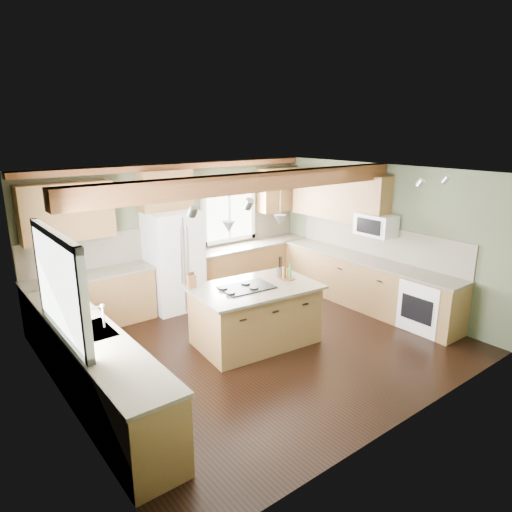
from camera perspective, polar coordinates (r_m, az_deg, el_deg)
floor at (r=7.14m, az=0.46°, el=-10.96°), size 5.60×5.60×0.00m
ceiling at (r=6.41m, az=0.51°, el=10.29°), size 5.60×5.60×0.00m
wall_back at (r=8.69m, az=-9.78°, el=2.84°), size 5.60×0.00×5.60m
wall_left at (r=5.48m, az=-23.32°, el=-6.00°), size 0.00×5.00×5.00m
wall_right at (r=8.62m, az=15.28°, el=2.39°), size 0.00×5.00×5.00m
ceiling_beam at (r=6.50m, az=-0.05°, el=9.22°), size 5.55×0.26×0.26m
soffit_trim at (r=8.42m, az=-9.85°, el=10.97°), size 5.55×0.20×0.10m
backsplash_back at (r=8.70m, az=-9.71°, el=2.24°), size 5.58×0.03×0.58m
backsplash_right at (r=8.66m, az=14.92°, el=1.86°), size 0.03×3.70×0.58m
base_cab_back_left at (r=8.02m, az=-19.82°, el=-5.44°), size 2.02×0.60×0.88m
counter_back_left at (r=7.87m, az=-20.13°, el=-2.31°), size 2.06×0.64×0.04m
base_cab_back_right at (r=9.44m, az=-0.69°, el=-1.29°), size 2.62×0.60×0.88m
counter_back_right at (r=9.32m, az=-0.70°, el=1.41°), size 2.66×0.64×0.04m
base_cab_left at (r=5.95m, az=-19.68°, el=-13.03°), size 0.60×3.70×0.88m
counter_left at (r=5.75m, az=-20.11°, el=-8.99°), size 0.64×3.74×0.04m
base_cab_right at (r=8.65m, az=13.40°, el=-3.36°), size 0.60×3.70×0.88m
counter_right at (r=8.51m, az=13.60°, el=-0.44°), size 0.64×3.74×0.04m
upper_cab_back_left at (r=7.69m, az=-22.57°, el=5.12°), size 1.40×0.35×0.90m
upper_cab_over_fridge at (r=8.26m, az=-11.32°, el=8.08°), size 0.96×0.35×0.70m
upper_cab_right at (r=8.93m, az=10.28°, el=7.40°), size 0.35×2.20×0.90m
upper_cab_back_corner at (r=9.71m, az=2.69°, el=8.29°), size 0.90×0.35×0.90m
window_left at (r=5.45m, az=-23.54°, el=-3.35°), size 0.04×1.60×1.05m
window_back at (r=9.21m, az=-3.46°, el=5.35°), size 1.10×0.04×1.00m
sink at (r=5.74m, az=-20.11°, el=-8.94°), size 0.50×0.65×0.03m
faucet at (r=5.74m, az=-18.54°, el=-7.24°), size 0.02×0.02×0.28m
dishwasher at (r=4.90m, az=-14.38°, el=-19.41°), size 0.60×0.60×0.84m
oven at (r=7.96m, az=20.64°, el=-5.76°), size 0.60×0.72×0.84m
microwave at (r=8.36m, az=14.76°, el=3.79°), size 0.40×0.70×0.38m
pendant_left at (r=6.37m, az=-3.44°, el=3.67°), size 0.18×0.18×0.16m
pendant_right at (r=6.82m, az=3.02°, el=4.49°), size 0.18×0.18×0.16m
refrigerator at (r=8.33m, az=-10.23°, el=-0.59°), size 0.90×0.74×1.80m
island at (r=7.02m, az=-0.10°, el=-7.48°), size 1.84×1.23×0.88m
island_top at (r=6.85m, az=-0.10°, el=-3.95°), size 1.97×1.36×0.04m
cooktop at (r=6.77m, az=-1.15°, el=-3.93°), size 0.80×0.58×0.02m
knife_block at (r=6.82m, az=-8.06°, el=-3.15°), size 0.13×0.10×0.20m
utensil_crock at (r=7.26m, az=3.04°, el=-2.03°), size 0.14×0.14×0.15m
bottle_tray at (r=7.16m, az=3.93°, el=-1.99°), size 0.28×0.28×0.23m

